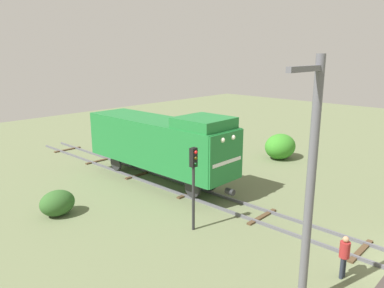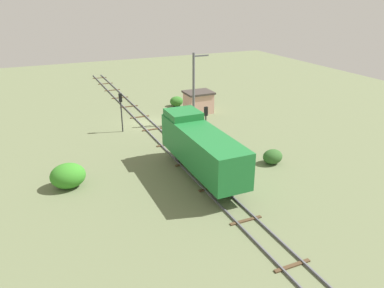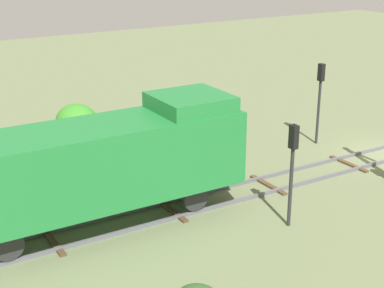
# 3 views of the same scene
# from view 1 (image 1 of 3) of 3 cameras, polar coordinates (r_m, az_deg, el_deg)

# --- Properties ---
(locomotive) EXTENTS (2.90, 11.60, 4.60)m
(locomotive) POSITION_cam_1_polar(r_m,az_deg,el_deg) (23.84, -4.81, 0.40)
(locomotive) COLOR #1E7233
(locomotive) RESTS_ON railway_track
(traffic_signal_mid) EXTENTS (0.32, 0.34, 4.06)m
(traffic_signal_mid) POSITION_cam_1_polar(r_m,az_deg,el_deg) (17.37, 0.25, -4.53)
(traffic_signal_mid) COLOR #262628
(traffic_signal_mid) RESTS_ON ground
(worker_near_track) EXTENTS (0.38, 0.38, 1.70)m
(worker_near_track) POSITION_cam_1_polar(r_m,az_deg,el_deg) (15.62, 22.20, -15.21)
(worker_near_track) COLOR #262B38
(worker_near_track) RESTS_ON ground
(catenary_mast) EXTENTS (1.94, 0.28, 8.28)m
(catenary_mast) POSITION_cam_1_polar(r_m,az_deg,el_deg) (12.10, 17.52, -5.77)
(catenary_mast) COLOR #595960
(catenary_mast) RESTS_ON ground
(bush_mid) EXTENTS (2.75, 2.25, 2.00)m
(bush_mid) POSITION_cam_1_polar(r_m,az_deg,el_deg) (30.50, 13.29, -0.36)
(bush_mid) COLOR #368526
(bush_mid) RESTS_ON ground
(bush_far) EXTENTS (1.83, 1.50, 1.33)m
(bush_far) POSITION_cam_1_polar(r_m,az_deg,el_deg) (20.90, -19.83, -8.45)
(bush_far) COLOR #2F5A26
(bush_far) RESTS_ON ground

